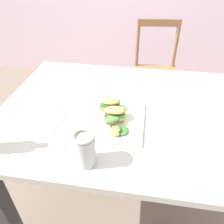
# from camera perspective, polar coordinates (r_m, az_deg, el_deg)

# --- Properties ---
(ground_plane) EXTENTS (8.81, 8.81, 0.00)m
(ground_plane) POSITION_cam_1_polar(r_m,az_deg,el_deg) (1.60, -1.85, -21.10)
(ground_plane) COLOR #7A6B5B
(dining_table) EXTENTS (1.14, 0.89, 0.74)m
(dining_table) POSITION_cam_1_polar(r_m,az_deg,el_deg) (1.13, 2.24, -4.38)
(dining_table) COLOR #BCB7AD
(dining_table) RESTS_ON ground
(chair_wooden_far) EXTENTS (0.44, 0.44, 0.87)m
(chair_wooden_far) POSITION_cam_1_polar(r_m,az_deg,el_deg) (2.06, 11.09, 9.93)
(chair_wooden_far) COLOR #8E6642
(chair_wooden_far) RESTS_ON ground
(plate_lunch) EXTENTS (0.29, 0.29, 0.01)m
(plate_lunch) POSITION_cam_1_polar(r_m,az_deg,el_deg) (0.97, -0.38, -2.11)
(plate_lunch) COLOR beige
(plate_lunch) RESTS_ON dining_table
(sandwich_half_front) EXTENTS (0.09, 0.07, 0.06)m
(sandwich_half_front) POSITION_cam_1_polar(r_m,az_deg,el_deg) (0.95, 0.73, -0.25)
(sandwich_half_front) COLOR tan
(sandwich_half_front) RESTS_ON plate_lunch
(sandwich_half_back) EXTENTS (0.09, 0.07, 0.06)m
(sandwich_half_back) POSITION_cam_1_polar(r_m,az_deg,el_deg) (1.01, -0.52, 2.17)
(sandwich_half_back) COLOR tan
(sandwich_half_back) RESTS_ON plate_lunch
(salad_mixed_greens) EXTENTS (0.12, 0.15, 0.04)m
(salad_mixed_greens) POSITION_cam_1_polar(r_m,az_deg,el_deg) (0.91, 0.21, -2.83)
(salad_mixed_greens) COLOR #84A84C
(salad_mixed_greens) RESTS_ON plate_lunch
(napkin_folded) EXTENTS (0.12, 0.22, 0.00)m
(napkin_folded) POSITION_cam_1_polar(r_m,az_deg,el_deg) (1.02, -14.97, -1.27)
(napkin_folded) COLOR silver
(napkin_folded) RESTS_ON dining_table
(fork_on_napkin) EXTENTS (0.03, 0.19, 0.00)m
(fork_on_napkin) POSITION_cam_1_polar(r_m,az_deg,el_deg) (1.03, -14.64, -0.53)
(fork_on_napkin) COLOR silver
(fork_on_napkin) RESTS_ON napkin_folded
(mason_jar_iced_tea) EXTENTS (0.08, 0.08, 0.13)m
(mason_jar_iced_tea) POSITION_cam_1_polar(r_m,az_deg,el_deg) (0.77, -6.99, -9.70)
(mason_jar_iced_tea) COLOR #C67528
(mason_jar_iced_tea) RESTS_ON dining_table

